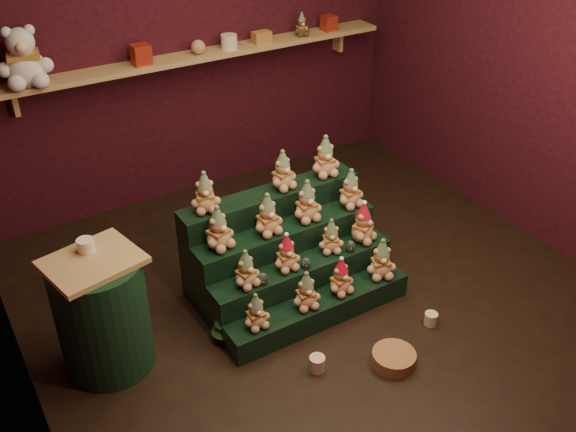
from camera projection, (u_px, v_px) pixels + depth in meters
ground at (319, 297)px, 4.73m from camera, size 4.00×4.00×0.00m
back_wall at (188, 39)px, 5.47m from camera, size 4.00×0.10×2.80m
right_wall at (545, 64)px, 4.90m from camera, size 0.10×4.00×2.80m
back_shelf at (198, 56)px, 5.40m from camera, size 3.60×0.26×0.24m
riser_tier_front at (320, 310)px, 4.47m from camera, size 1.40×0.22×0.18m
riser_tier_midfront at (303, 283)px, 4.58m from camera, size 1.40×0.22×0.36m
riser_tier_midback at (286, 258)px, 4.69m from camera, size 1.40×0.22×0.54m
riser_tier_back at (271, 233)px, 4.80m from camera, size 1.40×0.22×0.72m
teddy_0 at (256, 311)px, 4.13m from camera, size 0.18×0.16×0.25m
teddy_1 at (306, 290)px, 4.29m from camera, size 0.22×0.20×0.27m
teddy_2 at (341, 276)px, 4.42m from camera, size 0.22×0.20×0.27m
teddy_3 at (381, 259)px, 4.57m from camera, size 0.27×0.26×0.30m
teddy_4 at (246, 269)px, 4.20m from camera, size 0.23×0.21×0.27m
teddy_5 at (286, 252)px, 4.36m from camera, size 0.20×0.18×0.27m
teddy_6 at (331, 236)px, 4.54m from camera, size 0.23×0.22×0.25m
teddy_7 at (363, 223)px, 4.64m from camera, size 0.29×0.28×0.31m
teddy_8 at (218, 228)px, 4.25m from camera, size 0.27×0.26×0.31m
teddy_9 at (267, 214)px, 4.40m from camera, size 0.23×0.21×0.30m
teddy_10 at (307, 201)px, 4.55m from camera, size 0.22×0.20×0.31m
teddy_11 at (350, 188)px, 4.71m from camera, size 0.22×0.20×0.29m
teddy_12 at (205, 192)px, 4.31m from camera, size 0.25×0.24×0.29m
teddy_13 at (283, 170)px, 4.58m from camera, size 0.24×0.22×0.29m
teddy_14 at (325, 156)px, 4.74m from camera, size 0.24×0.23×0.31m
snow_globe_a at (263, 278)px, 4.26m from camera, size 0.07×0.07×0.09m
snow_globe_b at (306, 263)px, 4.41m from camera, size 0.06×0.06×0.08m
snow_globe_c at (350, 246)px, 4.58m from camera, size 0.07×0.07×0.09m
side_table at (103, 313)px, 3.96m from camera, size 0.61×0.57×0.81m
table_ornament at (86, 245)px, 3.79m from camera, size 0.10×0.10×0.08m
mini_christmas_tree at (225, 323)px, 4.26m from camera, size 0.19×0.19×0.32m
mug_left at (317, 363)px, 4.08m from camera, size 0.10×0.10×0.10m
mug_right at (431, 319)px, 4.45m from camera, size 0.09×0.09×0.09m
wicker_basket at (394, 358)px, 4.13m from camera, size 0.29×0.29×0.09m
white_bear at (21, 49)px, 4.60m from camera, size 0.44×0.41×0.55m
brown_bear at (302, 25)px, 5.76m from camera, size 0.16×0.15×0.20m
gift_tin_red_a at (141, 55)px, 5.10m from camera, size 0.14×0.14×0.16m
gift_tin_cream at (229, 42)px, 5.46m from camera, size 0.14×0.14×0.12m
gift_tin_red_b at (329, 23)px, 5.92m from camera, size 0.12×0.12×0.14m
shelf_plush_ball at (198, 47)px, 5.33m from camera, size 0.12×0.12×0.12m
scarf_gift_box at (262, 37)px, 5.61m from camera, size 0.16×0.10×0.10m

